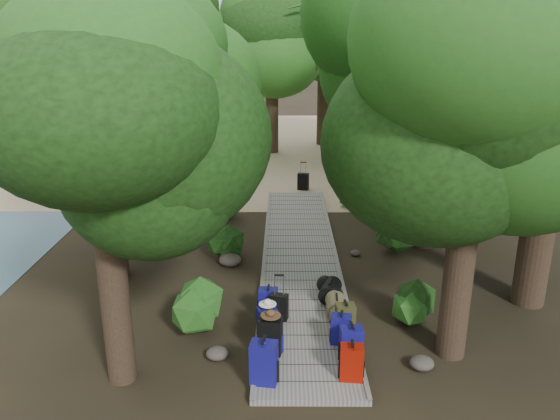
# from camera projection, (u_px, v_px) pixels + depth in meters

# --- Properties ---
(ground) EXTENTS (120.00, 120.00, 0.00)m
(ground) POSITION_uv_depth(u_px,v_px,m) (301.00, 276.00, 13.66)
(ground) COLOR black
(ground) RESTS_ON ground
(sand_beach) EXTENTS (40.00, 22.00, 0.02)m
(sand_beach) POSITION_uv_depth(u_px,v_px,m) (292.00, 147.00, 28.85)
(sand_beach) COLOR tan
(sand_beach) RESTS_ON ground
(boardwalk) EXTENTS (2.00, 12.00, 0.12)m
(boardwalk) POSITION_uv_depth(u_px,v_px,m) (300.00, 258.00, 14.59)
(boardwalk) COLOR gray
(boardwalk) RESTS_ON ground
(backpack_left_a) EXTENTS (0.49, 0.38, 0.84)m
(backpack_left_a) POSITION_uv_depth(u_px,v_px,m) (264.00, 361.00, 9.21)
(backpack_left_a) COLOR navy
(backpack_left_a) RESTS_ON boardwalk
(backpack_left_b) EXTENTS (0.47, 0.37, 0.79)m
(backpack_left_b) POSITION_uv_depth(u_px,v_px,m) (270.00, 334.00, 10.08)
(backpack_left_b) COLOR black
(backpack_left_b) RESTS_ON boardwalk
(backpack_left_c) EXTENTS (0.43, 0.36, 0.68)m
(backpack_left_c) POSITION_uv_depth(u_px,v_px,m) (267.00, 321.00, 10.63)
(backpack_left_c) COLOR navy
(backpack_left_c) RESTS_ON boardwalk
(backpack_left_d) EXTENTS (0.42, 0.31, 0.62)m
(backpack_left_d) POSITION_uv_depth(u_px,v_px,m) (268.00, 300.00, 11.53)
(backpack_left_d) COLOR navy
(backpack_left_d) RESTS_ON boardwalk
(backpack_right_a) EXTENTS (0.41, 0.31, 0.70)m
(backpack_right_a) POSITION_uv_depth(u_px,v_px,m) (352.00, 361.00, 9.33)
(backpack_right_a) COLOR #9A1403
(backpack_right_a) RESTS_ON boardwalk
(backpack_right_b) EXTENTS (0.42, 0.31, 0.73)m
(backpack_right_b) POSITION_uv_depth(u_px,v_px,m) (351.00, 342.00, 9.85)
(backpack_right_b) COLOR navy
(backpack_right_b) RESTS_ON boardwalk
(backpack_right_c) EXTENTS (0.42, 0.33, 0.64)m
(backpack_right_c) POSITION_uv_depth(u_px,v_px,m) (341.00, 328.00, 10.42)
(backpack_right_c) COLOR navy
(backpack_right_c) RESTS_ON boardwalk
(backpack_right_d) EXTENTS (0.41, 0.31, 0.58)m
(backpack_right_d) POSITION_uv_depth(u_px,v_px,m) (345.00, 315.00, 10.95)
(backpack_right_d) COLOR #3B3C1B
(backpack_right_d) RESTS_ON boardwalk
(duffel_right_khaki) EXTENTS (0.45, 0.65, 0.42)m
(duffel_right_khaki) POSITION_uv_depth(u_px,v_px,m) (336.00, 306.00, 11.46)
(duffel_right_khaki) COLOR brown
(duffel_right_khaki) RESTS_ON boardwalk
(duffel_right_black) EXTENTS (0.58, 0.75, 0.41)m
(duffel_right_black) POSITION_uv_depth(u_px,v_px,m) (330.00, 290.00, 12.17)
(duffel_right_black) COLOR black
(duffel_right_black) RESTS_ON boardwalk
(suitcase_on_boardwalk) EXTENTS (0.40, 0.27, 0.56)m
(suitcase_on_boardwalk) POSITION_uv_depth(u_px,v_px,m) (279.00, 307.00, 11.30)
(suitcase_on_boardwalk) COLOR black
(suitcase_on_boardwalk) RESTS_ON boardwalk
(lone_suitcase_on_sand) EXTENTS (0.46, 0.34, 0.64)m
(lone_suitcase_on_sand) POSITION_uv_depth(u_px,v_px,m) (303.00, 181.00, 20.92)
(lone_suitcase_on_sand) COLOR black
(lone_suitcase_on_sand) RESTS_ON sand_beach
(hat_brown) EXTENTS (0.37, 0.37, 0.11)m
(hat_brown) POSITION_uv_depth(u_px,v_px,m) (271.00, 313.00, 9.91)
(hat_brown) COLOR #51351E
(hat_brown) RESTS_ON backpack_left_b
(hat_white) EXTENTS (0.34, 0.34, 0.11)m
(hat_white) POSITION_uv_depth(u_px,v_px,m) (268.00, 302.00, 10.54)
(hat_white) COLOR silver
(hat_white) RESTS_ON backpack_left_c
(kayak) EXTENTS (0.80, 3.00, 0.30)m
(kayak) POSITION_uv_depth(u_px,v_px,m) (201.00, 175.00, 22.59)
(kayak) COLOR #B4370F
(kayak) RESTS_ON sand_beach
(sun_lounger) EXTENTS (1.12, 1.94, 0.59)m
(sun_lounger) POSITION_uv_depth(u_px,v_px,m) (359.00, 170.00, 22.75)
(sun_lounger) COLOR silver
(sun_lounger) RESTS_ON sand_beach
(tree_right_a) EXTENTS (4.56, 4.56, 7.59)m
(tree_right_a) POSITION_uv_depth(u_px,v_px,m) (471.00, 158.00, 9.18)
(tree_right_a) COLOR black
(tree_right_a) RESTS_ON ground
(tree_right_c) EXTENTS (5.40, 5.40, 9.35)m
(tree_right_c) POSITION_uv_depth(u_px,v_px,m) (435.00, 78.00, 14.14)
(tree_right_c) COLOR black
(tree_right_c) RESTS_ON ground
(tree_right_d) EXTENTS (5.29, 5.29, 9.70)m
(tree_right_d) POSITION_uv_depth(u_px,v_px,m) (506.00, 67.00, 15.62)
(tree_right_d) COLOR black
(tree_right_d) RESTS_ON ground
(tree_right_e) EXTENTS (4.75, 4.75, 8.55)m
(tree_right_e) POSITION_uv_depth(u_px,v_px,m) (411.00, 78.00, 18.89)
(tree_right_e) COLOR black
(tree_right_e) RESTS_ON ground
(tree_right_f) EXTENTS (5.13, 5.13, 9.16)m
(tree_right_f) POSITION_uv_depth(u_px,v_px,m) (454.00, 64.00, 21.43)
(tree_right_f) COLOR black
(tree_right_f) RESTS_ON ground
(tree_left_a) EXTENTS (4.18, 4.18, 6.96)m
(tree_left_a) POSITION_uv_depth(u_px,v_px,m) (103.00, 189.00, 8.55)
(tree_left_a) COLOR black
(tree_left_a) RESTS_ON ground
(tree_left_b) EXTENTS (5.26, 5.26, 9.47)m
(tree_left_b) POSITION_uv_depth(u_px,v_px,m) (96.00, 83.00, 12.16)
(tree_left_b) COLOR black
(tree_left_b) RESTS_ON ground
(tree_left_c) EXTENTS (5.04, 5.04, 8.76)m
(tree_left_c) POSITION_uv_depth(u_px,v_px,m) (152.00, 87.00, 14.96)
(tree_left_c) COLOR black
(tree_left_c) RESTS_ON ground
(tree_back_a) EXTENTS (5.14, 5.14, 8.90)m
(tree_back_a) POSITION_uv_depth(u_px,v_px,m) (272.00, 61.00, 26.14)
(tree_back_a) COLOR black
(tree_back_a) RESTS_ON ground
(tree_back_b) EXTENTS (5.35, 5.35, 9.56)m
(tree_back_b) POSITION_uv_depth(u_px,v_px,m) (325.00, 52.00, 27.94)
(tree_back_b) COLOR black
(tree_back_b) RESTS_ON ground
(tree_back_c) EXTENTS (5.22, 5.22, 9.40)m
(tree_back_c) POSITION_uv_depth(u_px,v_px,m) (388.00, 55.00, 26.41)
(tree_back_c) COLOR black
(tree_back_c) RESTS_ON ground
(tree_back_d) EXTENTS (4.47, 4.47, 7.45)m
(tree_back_d) POSITION_uv_depth(u_px,v_px,m) (179.00, 76.00, 26.92)
(tree_back_d) COLOR black
(tree_back_d) RESTS_ON ground
(palm_right_a) EXTENTS (3.99, 3.99, 6.80)m
(palm_right_a) POSITION_uv_depth(u_px,v_px,m) (376.00, 106.00, 18.48)
(palm_right_a) COLOR #103A10
(palm_right_a) RESTS_ON ground
(palm_right_b) EXTENTS (4.00, 4.00, 7.73)m
(palm_right_b) POSITION_uv_depth(u_px,v_px,m) (417.00, 81.00, 22.47)
(palm_right_b) COLOR #103A10
(palm_right_b) RESTS_ON ground
(palm_right_c) EXTENTS (4.44, 4.44, 7.06)m
(palm_right_c) POSITION_uv_depth(u_px,v_px,m) (343.00, 84.00, 24.90)
(palm_right_c) COLOR #103A10
(palm_right_c) RESTS_ON ground
(palm_left_a) EXTENTS (4.61, 4.61, 7.33)m
(palm_left_a) POSITION_uv_depth(u_px,v_px,m) (166.00, 100.00, 18.07)
(palm_left_a) COLOR #103A10
(palm_left_a) RESTS_ON ground
(rock_left_a) EXTENTS (0.42, 0.38, 0.23)m
(rock_left_a) POSITION_uv_depth(u_px,v_px,m) (217.00, 353.00, 10.17)
(rock_left_a) COLOR #4C473F
(rock_left_a) RESTS_ON ground
(rock_left_b) EXTENTS (0.33, 0.30, 0.18)m
(rock_left_b) POSITION_uv_depth(u_px,v_px,m) (198.00, 304.00, 12.07)
(rock_left_b) COLOR #4C473F
(rock_left_b) RESTS_ON ground
(rock_left_c) EXTENTS (0.58, 0.52, 0.32)m
(rock_left_c) POSITION_uv_depth(u_px,v_px,m) (230.00, 260.00, 14.21)
(rock_left_c) COLOR #4C473F
(rock_left_c) RESTS_ON ground
(rock_left_d) EXTENTS (0.30, 0.27, 0.17)m
(rock_left_d) POSITION_uv_depth(u_px,v_px,m) (219.00, 236.00, 16.10)
(rock_left_d) COLOR #4C473F
(rock_left_d) RESTS_ON ground
(rock_right_a) EXTENTS (0.45, 0.40, 0.25)m
(rock_right_a) POSITION_uv_depth(u_px,v_px,m) (422.00, 363.00, 9.86)
(rock_right_a) COLOR #4C473F
(rock_right_a) RESTS_ON ground
(rock_right_b) EXTENTS (0.48, 0.43, 0.26)m
(rock_right_b) POSITION_uv_depth(u_px,v_px,m) (415.00, 293.00, 12.48)
(rock_right_b) COLOR #4C473F
(rock_right_b) RESTS_ON ground
(rock_right_c) EXTENTS (0.28, 0.25, 0.15)m
(rock_right_c) POSITION_uv_depth(u_px,v_px,m) (355.00, 253.00, 14.86)
(rock_right_c) COLOR #4C473F
(rock_right_c) RESTS_ON ground
(rock_right_d) EXTENTS (0.57, 0.51, 0.31)m
(rock_right_d) POSITION_uv_depth(u_px,v_px,m) (382.00, 216.00, 17.63)
(rock_right_d) COLOR #4C473F
(rock_right_d) RESTS_ON ground
(shrub_left_a) EXTENTS (1.19, 1.19, 1.07)m
(shrub_left_a) POSITION_uv_depth(u_px,v_px,m) (191.00, 309.00, 10.92)
(shrub_left_a) COLOR #235519
(shrub_left_a) RESTS_ON ground
(shrub_left_b) EXTENTS (0.90, 0.90, 0.81)m
(shrub_left_b) POSITION_uv_depth(u_px,v_px,m) (224.00, 244.00, 14.61)
(shrub_left_b) COLOR #235519
(shrub_left_b) RESTS_ON ground
(shrub_left_c) EXTENTS (1.33, 1.33, 1.20)m
(shrub_left_c) POSITION_uv_depth(u_px,v_px,m) (217.00, 200.00, 17.77)
(shrub_left_c) COLOR #235519
(shrub_left_c) RESTS_ON ground
(shrub_right_a) EXTENTS (0.92, 0.92, 0.83)m
(shrub_right_a) POSITION_uv_depth(u_px,v_px,m) (413.00, 307.00, 11.27)
(shrub_right_a) COLOR #235519
(shrub_right_a) RESTS_ON ground
(shrub_right_b) EXTENTS (1.36, 1.36, 1.23)m
(shrub_right_b) POSITION_uv_depth(u_px,v_px,m) (396.00, 231.00, 14.97)
(shrub_right_b) COLOR #235519
(shrub_right_b) RESTS_ON ground
(shrub_right_c) EXTENTS (0.89, 0.89, 0.80)m
(shrub_right_c) POSITION_uv_depth(u_px,v_px,m) (353.00, 195.00, 18.95)
(shrub_right_c) COLOR #235519
(shrub_right_c) RESTS_ON ground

